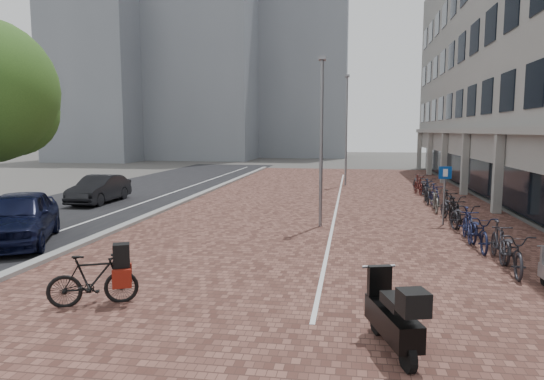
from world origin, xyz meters
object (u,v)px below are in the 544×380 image
(scooter_mid, at_px, (393,314))
(parking_sign, at_px, (445,187))
(hero_bike, at_px, (93,279))
(car_dark, at_px, (99,189))
(car_navy, at_px, (18,218))

(scooter_mid, height_order, parking_sign, parking_sign)
(hero_bike, height_order, scooter_mid, scooter_mid)
(car_dark, relative_size, hero_bike, 2.27)
(car_navy, height_order, hero_bike, car_navy)
(hero_bike, distance_m, scooter_mid, 5.74)
(car_navy, xyz_separation_m, hero_bike, (5.04, -4.59, -0.27))
(car_dark, distance_m, hero_bike, 14.58)
(hero_bike, bearing_deg, car_dark, 3.92)
(parking_sign, bearing_deg, hero_bike, -136.47)
(car_navy, relative_size, parking_sign, 2.19)
(car_navy, distance_m, parking_sign, 14.26)
(car_navy, bearing_deg, hero_bike, -67.27)
(hero_bike, relative_size, scooter_mid, 0.98)
(car_dark, bearing_deg, car_navy, -77.65)
(car_navy, bearing_deg, scooter_mid, -53.19)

